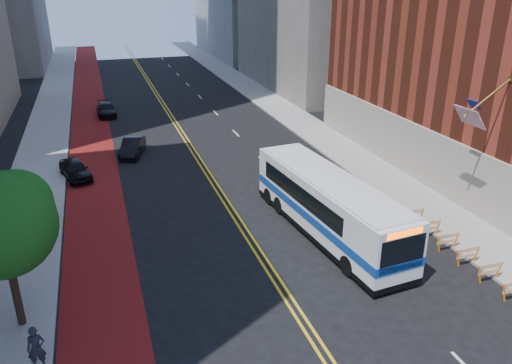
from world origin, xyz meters
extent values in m
plane|color=black|center=(0.00, 0.00, 0.00)|extent=(160.00, 160.00, 0.00)
cube|color=gray|center=(-12.00, 30.00, 0.07)|extent=(4.00, 140.00, 0.15)
cube|color=gray|center=(12.00, 30.00, 0.07)|extent=(4.00, 140.00, 0.15)
cube|color=maroon|center=(-8.10, 30.00, 0.00)|extent=(3.60, 140.00, 0.01)
cube|color=gold|center=(-0.18, 30.00, 0.00)|extent=(0.14, 140.00, 0.01)
cube|color=gold|center=(0.18, 30.00, 0.00)|extent=(0.14, 140.00, 0.01)
cube|color=silver|center=(4.80, 6.00, 0.01)|extent=(0.14, 2.20, 0.01)
cube|color=silver|center=(4.80, 14.00, 0.01)|extent=(0.14, 2.20, 0.01)
cube|color=silver|center=(4.80, 22.00, 0.01)|extent=(0.14, 2.20, 0.01)
cube|color=silver|center=(4.80, 30.00, 0.01)|extent=(0.14, 2.20, 0.01)
cube|color=silver|center=(4.80, 38.00, 0.01)|extent=(0.14, 2.20, 0.01)
cube|color=silver|center=(4.80, 46.00, 0.01)|extent=(0.14, 2.20, 0.01)
cube|color=silver|center=(4.80, 54.00, 0.01)|extent=(0.14, 2.20, 0.01)
cube|color=silver|center=(4.80, 62.00, 0.01)|extent=(0.14, 2.20, 0.01)
cube|color=silver|center=(4.80, 70.00, 0.01)|extent=(0.14, 2.20, 0.01)
cube|color=silver|center=(4.80, 78.00, 0.01)|extent=(0.14, 2.20, 0.01)
cube|color=silver|center=(4.80, 86.00, 0.01)|extent=(0.14, 2.20, 0.01)
cube|color=#9E9384|center=(14.05, 12.00, 2.00)|extent=(0.50, 36.00, 4.00)
cube|color=black|center=(14.15, 13.00, 1.10)|extent=(0.35, 2.80, 2.20)
cube|color=black|center=(14.15, 20.00, 1.10)|extent=(0.35, 2.80, 2.20)
cube|color=#A57F33|center=(14.05, 8.00, 8.50)|extent=(0.25, 0.25, 0.25)
cylinder|color=#A57F33|center=(12.70, 8.00, 7.60)|extent=(2.85, 0.12, 2.05)
cube|color=#B21419|center=(11.70, 8.00, 6.60)|extent=(0.75, 1.90, 1.05)
cube|color=navy|center=(12.25, 8.45, 7.15)|extent=(0.39, 0.85, 0.52)
cube|color=orange|center=(9.05, 1.10, 0.50)|extent=(0.32, 0.06, 0.99)
cube|color=orange|center=(9.05, 2.65, 0.50)|extent=(0.32, 0.06, 0.99)
cube|color=orange|center=(10.15, 2.65, 0.50)|extent=(0.32, 0.06, 0.99)
cube|color=orange|center=(9.60, 2.65, 0.90)|extent=(1.25, 0.05, 0.22)
cube|color=orange|center=(9.60, 2.65, 0.55)|extent=(1.25, 0.05, 0.18)
cube|color=orange|center=(9.05, 4.20, 0.50)|extent=(0.32, 0.06, 0.99)
cube|color=orange|center=(10.15, 4.20, 0.50)|extent=(0.32, 0.06, 0.99)
cube|color=orange|center=(9.60, 4.20, 0.90)|extent=(1.25, 0.05, 0.22)
cube|color=orange|center=(9.60, 4.20, 0.55)|extent=(1.25, 0.05, 0.18)
cube|color=orange|center=(9.05, 5.75, 0.50)|extent=(0.32, 0.06, 0.99)
cube|color=orange|center=(10.15, 5.75, 0.50)|extent=(0.32, 0.06, 0.99)
cube|color=orange|center=(9.60, 5.75, 0.90)|extent=(1.25, 0.05, 0.22)
cube|color=orange|center=(9.60, 5.75, 0.55)|extent=(1.25, 0.05, 0.18)
cube|color=orange|center=(9.05, 7.30, 0.50)|extent=(0.32, 0.06, 0.99)
cube|color=orange|center=(10.15, 7.30, 0.50)|extent=(0.32, 0.06, 0.99)
cube|color=orange|center=(9.60, 7.30, 0.90)|extent=(1.25, 0.05, 0.22)
cube|color=orange|center=(9.60, 7.30, 0.55)|extent=(1.25, 0.05, 0.18)
cube|color=orange|center=(9.05, 8.85, 0.50)|extent=(0.32, 0.06, 0.99)
cube|color=orange|center=(10.15, 8.85, 0.50)|extent=(0.32, 0.06, 0.99)
cube|color=orange|center=(9.60, 8.85, 0.90)|extent=(1.25, 0.05, 0.22)
cube|color=orange|center=(9.60, 8.85, 0.55)|extent=(1.25, 0.05, 0.18)
cylinder|color=black|center=(-11.30, 6.00, 1.75)|extent=(0.32, 0.32, 3.20)
sphere|color=#11430E|center=(-11.30, 6.00, 4.75)|extent=(4.20, 4.20, 4.20)
sphere|color=#11430E|center=(-10.70, 6.40, 5.35)|extent=(2.80, 2.80, 2.80)
cube|color=white|center=(4.32, 9.41, 1.87)|extent=(3.96, 12.85, 3.00)
cube|color=navy|center=(4.32, 9.41, 1.42)|extent=(4.01, 12.90, 0.47)
cube|color=black|center=(4.24, 10.25, 2.37)|extent=(3.64, 9.08, 1.00)
cube|color=black|center=(4.93, 3.15, 2.11)|extent=(2.41, 0.34, 1.69)
cube|color=black|center=(3.71, 15.67, 2.32)|extent=(2.19, 0.32, 1.05)
cube|color=#FF5905|center=(4.94, 3.14, 3.16)|extent=(1.92, 0.27, 0.32)
cube|color=white|center=(4.32, 9.41, 3.42)|extent=(3.76, 12.21, 0.13)
cube|color=black|center=(4.32, 9.41, 0.37)|extent=(3.99, 12.89, 0.32)
cylinder|color=black|center=(3.48, 5.26, 0.53)|extent=(0.42, 1.08, 1.05)
cylinder|color=black|center=(5.95, 5.50, 0.53)|extent=(0.42, 1.08, 1.05)
cylinder|color=black|center=(2.74, 12.81, 0.53)|extent=(0.42, 1.08, 1.05)
cylinder|color=black|center=(5.21, 13.06, 0.53)|extent=(0.42, 1.08, 1.05)
cylinder|color=black|center=(2.59, 14.32, 0.53)|extent=(0.42, 1.08, 1.05)
cylinder|color=black|center=(5.06, 14.57, 0.53)|extent=(0.42, 1.08, 1.05)
imported|color=black|center=(-9.30, 22.74, 0.68)|extent=(2.66, 4.29, 1.36)
imported|color=black|center=(-4.90, 26.73, 0.69)|extent=(2.60, 4.43, 1.38)
imported|color=black|center=(-6.40, 40.31, 0.65)|extent=(2.02, 4.55, 1.30)
imported|color=black|center=(-10.40, 2.99, 1.04)|extent=(0.66, 0.44, 1.79)
camera|label=1|loc=(-7.25, -13.22, 13.58)|focal=35.00mm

